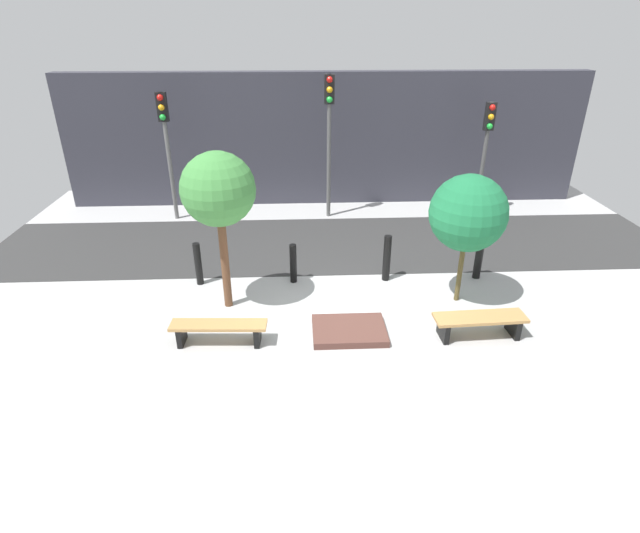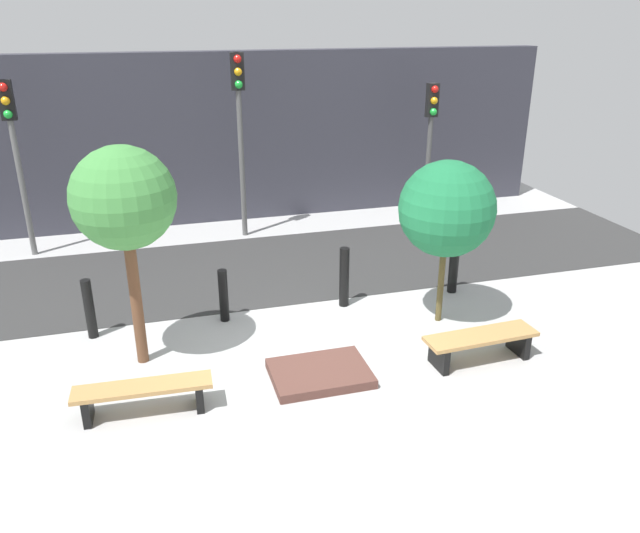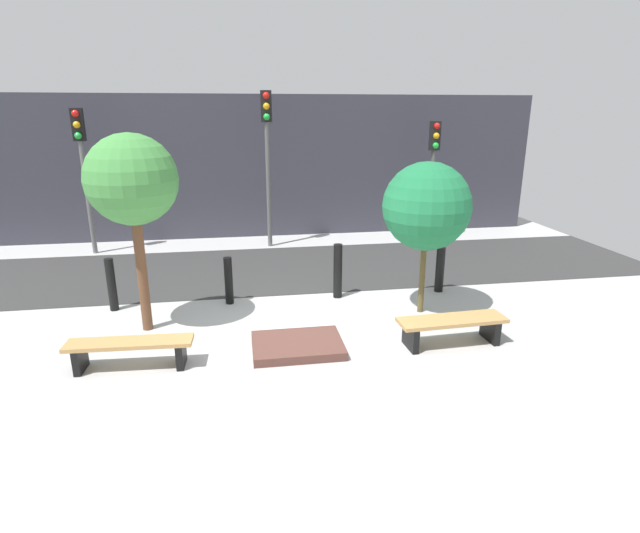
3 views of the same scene
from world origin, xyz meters
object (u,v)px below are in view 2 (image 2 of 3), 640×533
bench_right (480,342)px  traffic_light_mid_east (431,127)px  traffic_light_mid_west (239,114)px  bench_left (143,393)px  tree_behind_right_bench (447,209)px  bollard_far_left (89,309)px  bollard_right (453,269)px  tree_behind_left_bench (124,200)px  planter_bed (320,373)px  bollard_center (344,277)px  bollard_left (224,296)px  traffic_light_west (13,138)px

bench_right → traffic_light_mid_east: (2.17, 6.62, 1.99)m
traffic_light_mid_west → bench_left: bearing=-110.2°
tree_behind_right_bench → bench_left: bearing=-164.2°
bollard_far_left → bollard_right: size_ratio=1.07×
bench_right → tree_behind_left_bench: bearing=161.4°
bollard_far_left → tree_behind_left_bench: bearing=-52.5°
planter_bed → tree_behind_left_bench: bearing=154.1°
tree_behind_right_bench → traffic_light_mid_east: traffic_light_mid_east is taller
bollard_far_left → bollard_center: bearing=0.0°
bollard_left → traffic_light_mid_west: size_ratio=0.23×
bollard_right → traffic_light_west: 9.13m
bench_left → bollard_center: bollard_center is taller
planter_bed → bollard_center: (1.07, 2.18, 0.48)m
bollard_center → traffic_light_mid_west: bearing=104.1°
bollard_left → traffic_light_west: size_ratio=0.25×
planter_bed → tree_behind_right_bench: (2.44, 1.19, 1.91)m
bollard_left → traffic_light_west: traffic_light_west is taller
traffic_light_mid_west → bench_right: bearing=-69.8°
tree_behind_left_bench → traffic_light_west: bearing=112.5°
bench_left → bollard_center: (3.51, 2.38, 0.24)m
bollard_left → bollard_far_left: bearing=180.0°
tree_behind_right_bench → traffic_light_mid_east: bearing=67.5°
bollard_right → bollard_center: bearing=180.0°
planter_bed → bench_right: bearing=-4.7°
planter_bed → traffic_light_west: (-4.61, 6.42, 2.46)m
tree_behind_right_bench → traffic_light_west: bearing=143.4°
bollard_far_left → traffic_light_mid_west: (3.20, 4.24, 2.30)m
tree_behind_left_bench → traffic_light_west: (-2.17, 5.24, 0.01)m
tree_behind_left_bench → traffic_light_west: 5.67m
tree_behind_left_bench → traffic_light_mid_west: bearing=65.0°
bollard_center → traffic_light_mid_west: (-1.07, 4.24, 2.26)m
bench_right → bench_left: bearing=177.3°
tree_behind_left_bench → traffic_light_west: size_ratio=0.89×
bench_right → bollard_center: bearing=117.3°
bench_right → bollard_left: (-3.51, 2.38, 0.14)m
bench_right → bollard_right: bollard_right is taller
tree_behind_left_bench → bollard_center: size_ratio=2.99×
bollard_left → bollard_center: bearing=0.0°
planter_bed → traffic_light_west: bearing=125.7°
bench_left → bench_right: bench_right is taller
tree_behind_left_bench → tree_behind_right_bench: size_ratio=1.18×
bench_right → traffic_light_west: bearing=134.1°
bench_left → bench_right: bearing=2.7°
bollard_far_left → traffic_light_mid_west: size_ratio=0.24×
planter_bed → bollard_left: bearing=116.1°
bench_left → traffic_light_mid_west: size_ratio=0.44×
planter_bed → bollard_right: bollard_right is taller
bench_right → bollard_far_left: size_ratio=1.75×
bench_right → bollard_far_left: (-5.64, 2.38, 0.18)m
traffic_light_west → traffic_light_mid_east: traffic_light_west is taller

